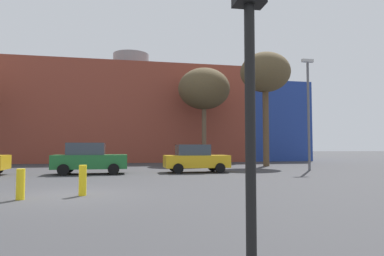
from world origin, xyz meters
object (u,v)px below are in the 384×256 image
at_px(parked_car_2, 89,158).
at_px(bollard_yellow_0, 20,184).
at_px(parked_car_3, 195,159).
at_px(street_lamp, 308,107).
at_px(bare_tree_1, 265,74).
at_px(bollard_yellow_1, 83,180).
at_px(traffic_light_near_right, 250,20).
at_px(bare_tree_2, 204,89).

distance_m(parked_car_2, bollard_yellow_0, 9.57).
distance_m(parked_car_3, street_lamp, 8.54).
bearing_deg(bollard_yellow_0, bare_tree_1, 46.21).
distance_m(bare_tree_1, bollard_yellow_0, 21.95).
bearing_deg(bare_tree_1, parked_car_3, -142.16).
height_order(parked_car_2, bare_tree_1, bare_tree_1).
height_order(parked_car_2, street_lamp, street_lamp).
xyz_separation_m(parked_car_2, parked_car_3, (6.23, 0.00, -0.05)).
bearing_deg(bare_tree_1, bollard_yellow_1, -131.21).
relative_size(bare_tree_1, bollard_yellow_0, 10.30).
height_order(traffic_light_near_right, bare_tree_1, bare_tree_1).
bearing_deg(traffic_light_near_right, parked_car_3, 172.33).
bearing_deg(bare_tree_1, bollard_yellow_0, -133.79).
bearing_deg(bare_tree_1, bare_tree_2, 131.33).
bearing_deg(bare_tree_2, bare_tree_1, -48.67).
xyz_separation_m(bollard_yellow_0, street_lamp, (15.13, 9.78, 3.81)).
distance_m(bollard_yellow_0, street_lamp, 18.41).
bearing_deg(parked_car_3, street_lamp, 2.02).
bearing_deg(street_lamp, parked_car_2, -178.87).
height_order(bare_tree_2, bollard_yellow_0, bare_tree_2).
bearing_deg(traffic_light_near_right, street_lamp, 150.05).
distance_m(parked_car_2, bare_tree_1, 15.86).
bearing_deg(street_lamp, bare_tree_1, 98.27).
bearing_deg(bare_tree_1, street_lamp, -81.73).
relative_size(parked_car_3, street_lamp, 0.52).
bearing_deg(bollard_yellow_1, street_lamp, 34.59).
xyz_separation_m(bare_tree_1, bare_tree_2, (-4.06, 4.62, -0.65)).
relative_size(parked_car_3, bollard_yellow_1, 4.04).
bearing_deg(parked_car_2, traffic_light_near_right, -79.01).
bearing_deg(parked_car_2, parked_car_3, 0.00).
bearing_deg(street_lamp, parked_car_3, -177.98).
xyz_separation_m(parked_car_3, traffic_light_near_right, (-2.97, -16.78, 2.16)).
bearing_deg(bare_tree_2, bollard_yellow_1, -114.30).
distance_m(bollard_yellow_0, bollard_yellow_1, 1.77).
height_order(bare_tree_2, street_lamp, bare_tree_2).
distance_m(parked_car_2, bollard_yellow_1, 9.02).
bearing_deg(traffic_light_near_right, parked_car_2, -166.62).
height_order(traffic_light_near_right, street_lamp, street_lamp).
distance_m(traffic_light_near_right, bollard_yellow_0, 8.84).
relative_size(traffic_light_near_right, bare_tree_2, 0.46).
bearing_deg(parked_car_2, bare_tree_2, 47.56).
height_order(traffic_light_near_right, bare_tree_2, bare_tree_2).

